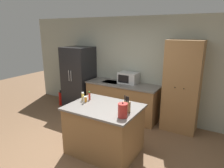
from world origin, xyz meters
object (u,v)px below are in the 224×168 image
Objects in this scene: pantry_cabinet at (182,87)px; microwave at (129,78)px; refrigerator at (79,78)px; spice_bottle_green_herb at (85,99)px; fire_extinguisher at (61,98)px; kettle at (123,110)px; spice_bottle_tall_dark at (89,96)px; spice_bottle_amber_oil at (84,99)px; spice_bottle_short_red at (83,97)px; knife_block at (127,106)px.

pantry_cabinet reaches higher than microwave.
refrigerator is 16.23× the size of spice_bottle_green_herb.
kettle is at bearing -28.43° from fire_extinguisher.
microwave is at bearing 177.51° from pantry_cabinet.
pantry_cabinet is at bearing 45.33° from spice_bottle_tall_dark.
spice_bottle_tall_dark reaches higher than spice_bottle_amber_oil.
kettle is at bearing -15.05° from spice_bottle_green_herb.
refrigerator is 1.98m from spice_bottle_tall_dark.
fire_extinguisher is (-1.94, 1.32, -0.79)m from spice_bottle_short_red.
pantry_cabinet reaches higher than refrigerator.
fire_extinguisher is (-2.03, 1.22, -0.79)m from spice_bottle_tall_dark.
refrigerator is at bearing -174.12° from microwave.
pantry_cabinet is 8.15× the size of kettle.
spice_bottle_green_herb is at bearing -33.71° from fire_extinguisher.
pantry_cabinet is at bearing 1.96° from refrigerator.
spice_bottle_green_herb is at bearing -132.03° from pantry_cabinet.
refrigerator is 0.94m from fire_extinguisher.
spice_bottle_green_herb is at bearing -87.80° from spice_bottle_tall_dark.
refrigerator is 2.08m from spice_bottle_green_herb.
kettle is at bearing -22.44° from spice_bottle_tall_dark.
spice_bottle_green_herb is at bearing -46.96° from refrigerator.
spice_bottle_amber_oil is at bearing -130.43° from pantry_cabinet.
spice_bottle_tall_dark is at bearing -44.35° from refrigerator.
spice_bottle_short_red is 0.10m from spice_bottle_green_herb.
microwave reaches higher than spice_bottle_short_red.
spice_bottle_short_red is 1.52× the size of spice_bottle_green_herb.
refrigerator is at bearing -178.04° from pantry_cabinet.
spice_bottle_short_red is (-1.00, 0.09, -0.03)m from knife_block.
knife_block is at bearing -34.00° from refrigerator.
spice_bottle_amber_oil is at bearing -48.08° from refrigerator.
spice_bottle_green_herb is (-0.91, 0.05, -0.05)m from knife_block.
knife_block is 1.76× the size of spice_bottle_tall_dark.
microwave reaches higher than spice_bottle_green_herb.
spice_bottle_green_herb reaches higher than fire_extinguisher.
fire_extinguisher is at bearing 154.43° from knife_block.
refrigerator reaches higher than spice_bottle_amber_oil.
fire_extinguisher is at bearing 151.57° from kettle.
knife_block is 1.89× the size of spice_bottle_amber_oil.
refrigerator reaches higher than microwave.
pantry_cabinet is 12.21× the size of spice_bottle_short_red.
microwave is 2.10m from kettle.
spice_bottle_tall_dark is at bearing 157.56° from kettle.
spice_bottle_short_red reaches higher than fire_extinguisher.
refrigerator is 10.65× the size of spice_bottle_short_red.
pantry_cabinet is at bearing 49.57° from spice_bottle_amber_oil.
pantry_cabinet is at bearing 74.46° from kettle.
fire_extinguisher is at bearing -165.18° from refrigerator.
spice_bottle_amber_oil is 0.33× the size of fire_extinguisher.
spice_bottle_amber_oil is (-1.45, -1.70, -0.04)m from pantry_cabinet.
knife_block reaches higher than spice_bottle_green_herb.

